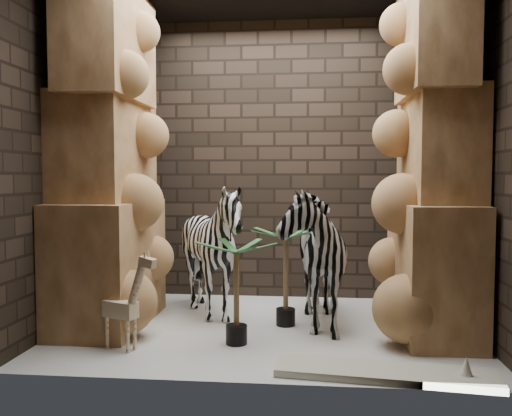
# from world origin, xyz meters

# --- Properties ---
(floor) EXTENTS (3.50, 3.50, 0.00)m
(floor) POSITION_xyz_m (0.00, 0.00, 0.00)
(floor) COLOR silver
(floor) RESTS_ON ground
(wall_back) EXTENTS (3.50, 0.00, 3.50)m
(wall_back) POSITION_xyz_m (0.00, 1.25, 1.50)
(wall_back) COLOR #2D221A
(wall_back) RESTS_ON ground
(wall_front) EXTENTS (3.50, 0.00, 3.50)m
(wall_front) POSITION_xyz_m (0.00, -1.25, 1.50)
(wall_front) COLOR #2D221A
(wall_front) RESTS_ON ground
(wall_left) EXTENTS (0.00, 3.00, 3.00)m
(wall_left) POSITION_xyz_m (-1.75, 0.00, 1.50)
(wall_left) COLOR #2D221A
(wall_left) RESTS_ON ground
(wall_right) EXTENTS (0.00, 3.00, 3.00)m
(wall_right) POSITION_xyz_m (1.75, 0.00, 1.50)
(wall_right) COLOR #2D221A
(wall_right) RESTS_ON ground
(rock_pillar_left) EXTENTS (0.68, 1.30, 3.00)m
(rock_pillar_left) POSITION_xyz_m (-1.40, 0.00, 1.50)
(rock_pillar_left) COLOR tan
(rock_pillar_left) RESTS_ON floor
(rock_pillar_right) EXTENTS (0.58, 1.25, 3.00)m
(rock_pillar_right) POSITION_xyz_m (1.42, 0.00, 1.50)
(rock_pillar_right) COLOR tan
(rock_pillar_right) RESTS_ON floor
(zebra_right) EXTENTS (0.81, 1.30, 1.45)m
(zebra_right) POSITION_xyz_m (0.37, 0.17, 0.72)
(zebra_right) COLOR white
(zebra_right) RESTS_ON floor
(zebra_left) EXTENTS (1.28, 1.46, 1.13)m
(zebra_left) POSITION_xyz_m (-0.51, 0.29, 0.56)
(zebra_left) COLOR white
(zebra_left) RESTS_ON floor
(giraffe_toy) EXTENTS (0.43, 0.28, 0.79)m
(giraffe_toy) POSITION_xyz_m (-1.05, -0.68, 0.40)
(giraffe_toy) COLOR beige
(giraffe_toy) RESTS_ON floor
(palm_front) EXTENTS (0.36, 0.36, 0.88)m
(palm_front) POSITION_xyz_m (0.18, 0.11, 0.44)
(palm_front) COLOR #1C4619
(palm_front) RESTS_ON floor
(palm_back) EXTENTS (0.36, 0.36, 0.83)m
(palm_back) POSITION_xyz_m (-0.19, -0.46, 0.42)
(palm_back) COLOR #1C4619
(palm_back) RESTS_ON floor
(surfboard) EXTENTS (1.47, 0.52, 0.05)m
(surfboard) POSITION_xyz_m (0.89, -1.05, 0.03)
(surfboard) COLOR beige
(surfboard) RESTS_ON floor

